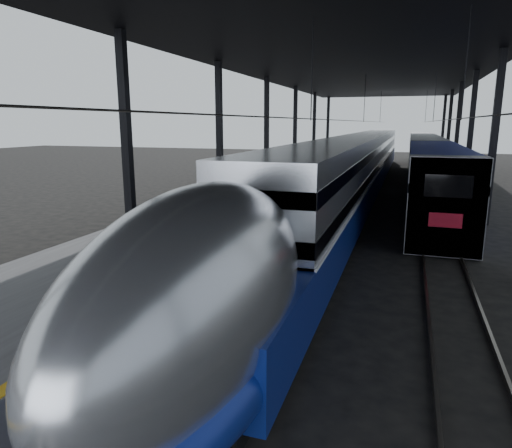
% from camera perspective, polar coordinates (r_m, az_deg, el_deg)
% --- Properties ---
extents(ground, '(160.00, 160.00, 0.00)m').
position_cam_1_polar(ground, '(13.94, -6.22, -10.15)').
color(ground, black).
rests_on(ground, ground).
extents(platform, '(6.00, 80.00, 1.00)m').
position_cam_1_polar(platform, '(33.27, 2.56, 4.10)').
color(platform, '#4C4C4F').
rests_on(platform, ground).
extents(yellow_strip, '(0.30, 80.00, 0.01)m').
position_cam_1_polar(yellow_strip, '(32.55, 7.33, 4.72)').
color(yellow_strip, gold).
rests_on(yellow_strip, platform).
extents(rails, '(6.52, 80.00, 0.16)m').
position_cam_1_polar(rails, '(32.12, 16.43, 2.54)').
color(rails, slate).
rests_on(rails, ground).
extents(canopy, '(18.00, 75.00, 9.47)m').
position_cam_1_polar(canopy, '(32.09, 12.58, 18.95)').
color(canopy, black).
rests_on(canopy, ground).
extents(tgv_train, '(3.11, 65.20, 4.46)m').
position_cam_1_polar(tgv_train, '(35.03, 12.72, 6.84)').
color(tgv_train, '#AFB1B6').
rests_on(tgv_train, ground).
extents(second_train, '(2.96, 56.05, 4.08)m').
position_cam_1_polar(second_train, '(46.49, 20.41, 7.67)').
color(second_train, navy).
rests_on(second_train, ground).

